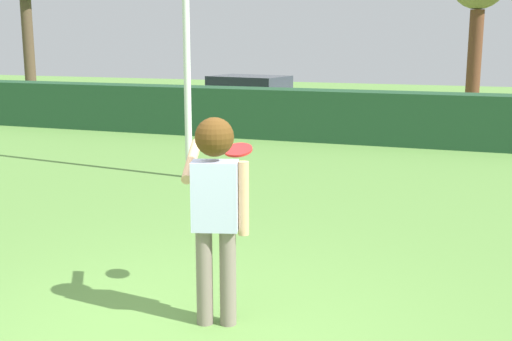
# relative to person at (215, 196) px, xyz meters

# --- Properties ---
(ground_plane) EXTENTS (60.00, 60.00, 0.00)m
(ground_plane) POSITION_rel_person_xyz_m (-0.17, -0.31, -1.12)
(ground_plane) COLOR #639644
(person) EXTENTS (0.70, 0.67, 1.78)m
(person) POSITION_rel_person_xyz_m (0.00, 0.00, 0.00)
(person) COLOR gray
(person) RESTS_ON ground
(frisbee) EXTENTS (0.26, 0.25, 0.10)m
(frisbee) POSITION_rel_person_xyz_m (-0.01, 0.56, 0.30)
(frisbee) COLOR red
(hedge_row) EXTENTS (29.62, 0.90, 1.19)m
(hedge_row) POSITION_rel_person_xyz_m (-0.17, 10.19, -0.53)
(hedge_row) COLOR #21492B
(hedge_row) RESTS_ON ground
(parked_car_silver) EXTENTS (4.43, 2.40, 1.25)m
(parked_car_silver) POSITION_rel_person_xyz_m (-4.86, 13.96, -0.43)
(parked_car_silver) COLOR #B7B7BC
(parked_car_silver) RESTS_ON ground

